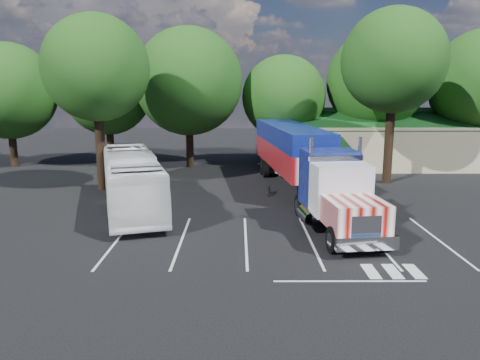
{
  "coord_description": "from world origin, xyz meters",
  "views": [
    {
      "loc": [
        -0.37,
        -28.17,
        7.42
      ],
      "look_at": [
        -0.27,
        -0.58,
        2.0
      ],
      "focal_mm": 35.0,
      "sensor_mm": 36.0,
      "label": 1
    }
  ],
  "objects_px": {
    "semi_truck": "(300,156)",
    "woman": "(317,196)",
    "tour_bus": "(131,181)",
    "bicycle": "(269,189)",
    "silver_sedan": "(302,170)"
  },
  "relations": [
    {
      "from": "semi_truck",
      "to": "silver_sedan",
      "type": "relative_size",
      "value": 5.95
    },
    {
      "from": "semi_truck",
      "to": "woman",
      "type": "xyz_separation_m",
      "value": [
        0.61,
        -4.02,
        -1.9
      ]
    },
    {
      "from": "semi_truck",
      "to": "tour_bus",
      "type": "xyz_separation_m",
      "value": [
        -10.89,
        -3.82,
        -0.97
      ]
    },
    {
      "from": "tour_bus",
      "to": "bicycle",
      "type": "bearing_deg",
      "value": 7.99
    },
    {
      "from": "bicycle",
      "to": "tour_bus",
      "type": "relative_size",
      "value": 0.12
    },
    {
      "from": "woman",
      "to": "silver_sedan",
      "type": "xyz_separation_m",
      "value": [
        0.5,
        10.5,
        -0.22
      ]
    },
    {
      "from": "woman",
      "to": "semi_truck",
      "type": "bearing_deg",
      "value": 17.4
    },
    {
      "from": "bicycle",
      "to": "tour_bus",
      "type": "bearing_deg",
      "value": -145.91
    },
    {
      "from": "semi_truck",
      "to": "tour_bus",
      "type": "distance_m",
      "value": 11.58
    },
    {
      "from": "bicycle",
      "to": "silver_sedan",
      "type": "distance_m",
      "value": 7.07
    },
    {
      "from": "woman",
      "to": "tour_bus",
      "type": "xyz_separation_m",
      "value": [
        -11.5,
        0.2,
        0.93
      ]
    },
    {
      "from": "semi_truck",
      "to": "silver_sedan",
      "type": "bearing_deg",
      "value": 73.99
    },
    {
      "from": "semi_truck",
      "to": "tour_bus",
      "type": "relative_size",
      "value": 1.82
    },
    {
      "from": "semi_truck",
      "to": "woman",
      "type": "height_order",
      "value": "semi_truck"
    },
    {
      "from": "woman",
      "to": "bicycle",
      "type": "xyz_separation_m",
      "value": [
        -2.7,
        4.2,
        -0.48
      ]
    }
  ]
}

